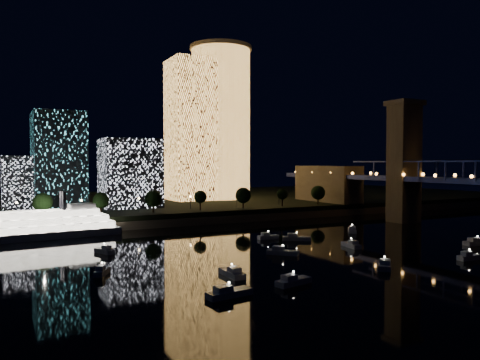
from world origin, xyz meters
name	(u,v)px	position (x,y,z in m)	size (l,w,h in m)	color
ground	(371,258)	(0.00, 0.00, 0.00)	(520.00, 520.00, 0.00)	black
far_bank	(167,202)	(0.00, 160.00, 2.50)	(420.00, 160.00, 5.00)	black
seawall	(229,219)	(0.00, 82.00, 1.50)	(420.00, 6.00, 3.00)	#6B5E4C
tower_cylindrical	(221,123)	(26.19, 144.33, 46.76)	(34.00, 34.00, 83.27)	#FFB051
tower_rectangular	(192,130)	(7.99, 142.17, 41.89)	(23.19, 23.19, 73.78)	#FFB051
midrise_blocks	(45,171)	(-66.25, 120.02, 21.20)	(102.48, 34.53, 40.87)	white
riverboat	(36,226)	(-73.13, 73.55, 3.96)	(52.01, 15.24, 15.45)	silver
motorboats	(312,253)	(-11.49, 9.51, 0.81)	(113.16, 57.80, 2.78)	silver
esplanade_trees	(158,198)	(-27.98, 88.00, 10.47)	(166.12, 6.85, 8.92)	black
street_lamps	(139,202)	(-34.00, 94.00, 9.02)	(132.70, 0.70, 5.65)	black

